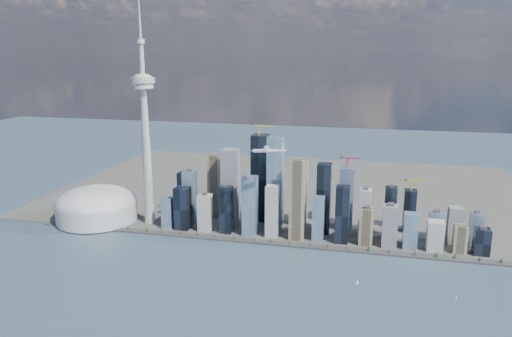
% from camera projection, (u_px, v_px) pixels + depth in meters
% --- Properties ---
extents(ground, '(4000.00, 4000.00, 0.00)m').
position_uv_depth(ground, '(231.00, 295.00, 887.55)').
color(ground, '#354D5E').
rests_on(ground, ground).
extents(seawall, '(1100.00, 22.00, 4.00)m').
position_uv_depth(seawall, '(262.00, 242.00, 1123.62)').
color(seawall, '#383838').
rests_on(seawall, ground).
extents(land, '(1400.00, 900.00, 3.00)m').
position_uv_depth(land, '(294.00, 189.00, 1549.51)').
color(land, '#4C4C47').
rests_on(land, ground).
extents(shoreline_trees, '(960.53, 7.20, 8.80)m').
position_uv_depth(shoreline_trees, '(262.00, 239.00, 1122.04)').
color(shoreline_trees, '#3F2D1E').
rests_on(shoreline_trees, seawall).
extents(skyscraper_cluster, '(736.00, 142.00, 245.03)m').
position_uv_depth(skyscraper_cluster, '(295.00, 202.00, 1175.17)').
color(skyscraper_cluster, black).
rests_on(skyscraper_cluster, land).
extents(needle_tower, '(56.00, 56.00, 550.50)m').
position_uv_depth(needle_tower, '(145.00, 131.00, 1192.87)').
color(needle_tower, '#9E9E99').
rests_on(needle_tower, land).
extents(dome_stadium, '(200.00, 200.00, 86.00)m').
position_uv_depth(dome_stadium, '(97.00, 206.00, 1260.68)').
color(dome_stadium, silver).
rests_on(dome_stadium, land).
extents(airplane, '(75.86, 67.56, 18.65)m').
position_uv_depth(airplane, '(269.00, 150.00, 1041.79)').
color(airplane, silver).
rests_on(airplane, ground).
extents(sailboat_west, '(7.66, 3.85, 10.67)m').
position_uv_depth(sailboat_west, '(357.00, 282.00, 926.83)').
color(sailboat_west, silver).
rests_on(sailboat_west, ground).
extents(sailboat_east, '(5.87, 2.29, 8.10)m').
position_uv_depth(sailboat_east, '(456.00, 298.00, 870.90)').
color(sailboat_east, silver).
rests_on(sailboat_east, ground).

